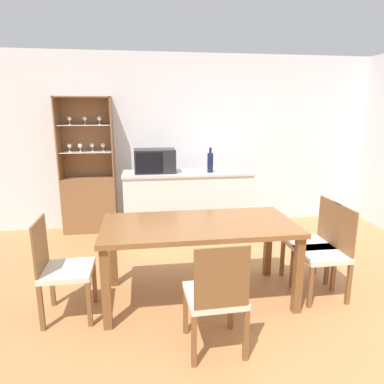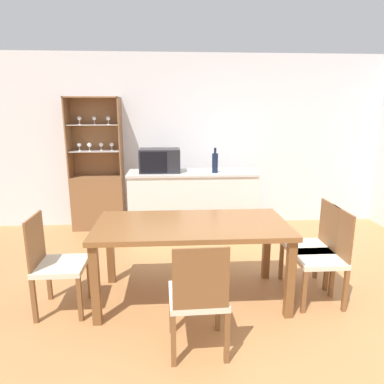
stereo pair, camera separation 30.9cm
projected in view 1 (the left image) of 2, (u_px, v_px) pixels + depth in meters
The scene contains 11 objects.
ground_plane at pixel (262, 313), 3.00m from camera, with size 18.00×18.00×0.00m, color #B27A47.
wall_back at pixel (207, 142), 5.24m from camera, with size 6.80×0.06×2.55m.
kitchen_counter at pixel (187, 205), 4.70m from camera, with size 1.73×0.55×0.94m.
display_cabinet at pixel (90, 193), 4.97m from camera, with size 0.75×0.33×1.92m.
dining_table at pixel (199, 232), 3.11m from camera, with size 1.74×0.84×0.74m.
dining_chair_side_right_far at pixel (313, 242), 3.45m from camera, with size 0.41×0.41×0.88m.
dining_chair_head_near at pixel (216, 296), 2.45m from camera, with size 0.42×0.42×0.88m.
dining_chair_side_left_near at pixel (62, 269), 2.87m from camera, with size 0.42×0.42×0.88m.
dining_chair_side_right_near at pixel (326, 252), 3.21m from camera, with size 0.41×0.41×0.88m.
microwave at pixel (155, 161), 4.52m from camera, with size 0.53×0.37×0.31m.
wine_bottle at pixel (210, 162), 4.52m from camera, with size 0.08×0.08×0.33m.
Camera 1 is at (-0.99, -2.56, 1.73)m, focal length 32.00 mm.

